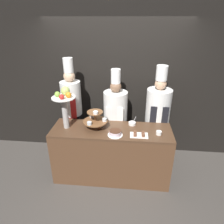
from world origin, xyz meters
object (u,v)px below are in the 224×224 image
(cake_square_tray, at_px, (139,134))
(chef_center_right, at_px, (157,114))
(tiered_stand, at_px, (95,119))
(cup_white, at_px, (159,133))
(chef_left, at_px, (72,107))
(serving_bowl_far, at_px, (132,123))
(fruit_pedestal, at_px, (65,102))
(cake_round, at_px, (115,133))
(chef_center_left, at_px, (115,115))

(cake_square_tray, distance_m, chef_center_right, 0.71)
(tiered_stand, relative_size, cup_white, 4.77)
(cup_white, bearing_deg, chef_center_right, 86.18)
(chef_left, bearing_deg, tiered_stand, -43.02)
(cake_square_tray, xyz_separation_m, serving_bowl_far, (-0.10, 0.32, 0.01))
(serving_bowl_far, bearing_deg, chef_center_right, 35.67)
(tiered_stand, relative_size, fruit_pedestal, 0.59)
(cake_square_tray, relative_size, chef_center_right, 0.14)
(cake_square_tray, relative_size, chef_left, 0.14)
(fruit_pedestal, relative_size, chef_left, 0.34)
(fruit_pedestal, relative_size, cake_round, 2.88)
(chef_center_left, bearing_deg, fruit_pedestal, -146.80)
(tiered_stand, height_order, chef_center_right, chef_center_right)
(chef_center_right, bearing_deg, chef_left, 180.00)
(cup_white, height_order, chef_center_left, chef_center_left)
(chef_center_right, bearing_deg, cup_white, -93.82)
(serving_bowl_far, height_order, chef_center_left, chef_center_left)
(cake_round, xyz_separation_m, cake_square_tray, (0.35, 0.03, -0.02))
(tiered_stand, xyz_separation_m, fruit_pedestal, (-0.45, -0.01, 0.27))
(cake_round, bearing_deg, cake_square_tray, 4.38)
(cup_white, height_order, cake_square_tray, cup_white)
(cup_white, xyz_separation_m, cake_square_tray, (-0.29, -0.05, -0.01))
(cake_square_tray, height_order, chef_left, chef_left)
(cup_white, distance_m, chef_center_left, 0.90)
(serving_bowl_far, bearing_deg, tiered_stand, -164.68)
(fruit_pedestal, distance_m, chef_left, 0.56)
(cake_round, relative_size, chef_center_right, 0.12)
(chef_left, bearing_deg, chef_center_right, -0.00)
(cake_square_tray, height_order, chef_center_right, chef_center_right)
(tiered_stand, relative_size, serving_bowl_far, 2.56)
(fruit_pedestal, relative_size, cup_white, 8.03)
(cup_white, height_order, chef_center_right, chef_center_right)
(cake_round, height_order, chef_center_left, chef_center_left)
(chef_left, relative_size, chef_center_left, 1.09)
(cake_round, xyz_separation_m, chef_left, (-0.82, 0.66, 0.10))
(chef_center_left, distance_m, chef_center_right, 0.73)
(cake_round, relative_size, cake_square_tray, 0.85)
(cake_round, bearing_deg, chef_center_right, 44.07)
(chef_center_left, bearing_deg, cake_round, -85.72)
(cake_round, relative_size, chef_center_left, 0.13)
(cake_square_tray, xyz_separation_m, chef_left, (-1.17, 0.63, 0.12))
(chef_left, xyz_separation_m, chef_center_right, (1.50, -0.00, -0.07))
(chef_left, bearing_deg, serving_bowl_far, -16.15)
(fruit_pedestal, distance_m, serving_bowl_far, 1.11)
(fruit_pedestal, height_order, cake_square_tray, fruit_pedestal)
(cake_round, bearing_deg, serving_bowl_far, 54.60)
(fruit_pedestal, xyz_separation_m, chef_center_right, (1.45, 0.48, -0.36))
(cake_round, height_order, cup_white, cake_round)
(tiered_stand, bearing_deg, chef_left, 136.98)
(cup_white, bearing_deg, chef_center_left, 140.07)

